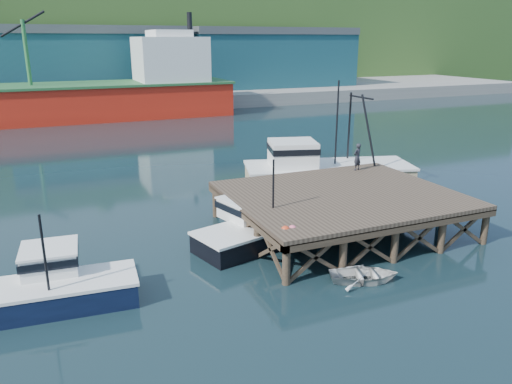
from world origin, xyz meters
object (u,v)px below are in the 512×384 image
boat_navy (51,285)px  dinghy (364,275)px  trawler (325,170)px  boat_black (260,226)px  dockworker (357,157)px

boat_navy → dinghy: size_ratio=2.24×
boat_navy → trawler: bearing=31.2°
boat_black → dinghy: (2.36, -5.98, -0.53)m
trawler → boat_black: bearing=-124.5°
trawler → dinghy: (-5.29, -12.30, -1.25)m
boat_black → trawler: bearing=24.3°
trawler → dinghy: 13.45m
boat_navy → dinghy: 13.00m
boat_black → trawler: trawler is taller
boat_black → dockworker: bearing=8.6°
boat_navy → trawler: (17.87, 9.03, 0.74)m
boat_navy → dinghy: boat_navy is taller
boat_navy → trawler: trawler is taller
boat_black → dockworker: boat_black is taller
boat_navy → dockworker: (18.62, 6.44, 2.16)m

